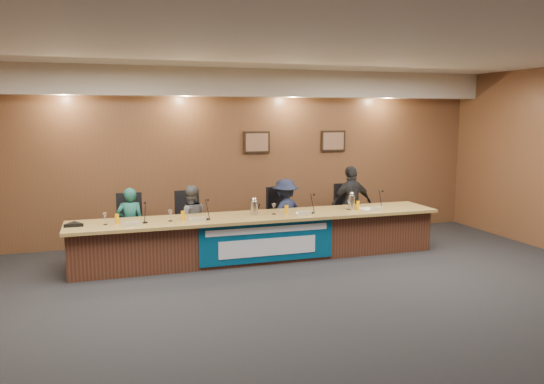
{
  "coord_description": "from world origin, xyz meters",
  "views": [
    {
      "loc": [
        -2.45,
        -5.82,
        2.39
      ],
      "look_at": [
        0.31,
        2.72,
        1.06
      ],
      "focal_mm": 35.0,
      "sensor_mm": 36.0,
      "label": 1
    }
  ],
  "objects": [
    {
      "name": "floor",
      "position": [
        0.0,
        0.0,
        0.0
      ],
      "size": [
        10.0,
        10.0,
        0.0
      ],
      "primitive_type": "plane",
      "color": "black",
      "rests_on": "ground"
    },
    {
      "name": "ceiling",
      "position": [
        0.0,
        0.0,
        3.2
      ],
      "size": [
        10.0,
        8.0,
        0.04
      ],
      "primitive_type": "cube",
      "color": "silver",
      "rests_on": "wall_back"
    },
    {
      "name": "wall_back",
      "position": [
        0.0,
        4.0,
        1.6
      ],
      "size": [
        10.0,
        0.04,
        3.2
      ],
      "primitive_type": "cube",
      "color": "brown",
      "rests_on": "floor"
    },
    {
      "name": "soffit",
      "position": [
        0.0,
        3.75,
        2.95
      ],
      "size": [
        10.0,
        0.5,
        0.5
      ],
      "primitive_type": "cube",
      "color": "beige",
      "rests_on": "wall_back"
    },
    {
      "name": "dais_body",
      "position": [
        0.0,
        2.4,
        0.35
      ],
      "size": [
        6.0,
        0.8,
        0.7
      ],
      "primitive_type": "cube",
      "color": "#4B271A",
      "rests_on": "floor"
    },
    {
      "name": "dais_top",
      "position": [
        0.0,
        2.35,
        0.72
      ],
      "size": [
        6.1,
        0.95,
        0.05
      ],
      "primitive_type": "cube",
      "color": "olive",
      "rests_on": "dais_body"
    },
    {
      "name": "banner",
      "position": [
        0.0,
        1.99,
        0.38
      ],
      "size": [
        2.2,
        0.02,
        0.65
      ],
      "primitive_type": "cube",
      "color": "navy",
      "rests_on": "dais_body"
    },
    {
      "name": "banner_text_upper",
      "position": [
        0.0,
        1.97,
        0.58
      ],
      "size": [
        2.0,
        0.01,
        0.1
      ],
      "primitive_type": "cube",
      "color": "silver",
      "rests_on": "banner"
    },
    {
      "name": "banner_text_lower",
      "position": [
        0.0,
        1.97,
        0.3
      ],
      "size": [
        1.6,
        0.01,
        0.28
      ],
      "primitive_type": "cube",
      "color": "silver",
      "rests_on": "banner"
    },
    {
      "name": "wall_photo_left",
      "position": [
        0.4,
        3.97,
        1.85
      ],
      "size": [
        0.52,
        0.04,
        0.42
      ],
      "primitive_type": "cube",
      "color": "black",
      "rests_on": "wall_back"
    },
    {
      "name": "wall_photo_right",
      "position": [
        2.0,
        3.97,
        1.85
      ],
      "size": [
        0.52,
        0.04,
        0.42
      ],
      "primitive_type": "cube",
      "color": "black",
      "rests_on": "wall_back"
    },
    {
      "name": "panelist_a",
      "position": [
        -2.05,
        2.99,
        0.6
      ],
      "size": [
        0.45,
        0.3,
        1.21
      ],
      "primitive_type": "imported",
      "rotation": [
        0.0,
        0.0,
        3.11
      ],
      "color": "#1A564E",
      "rests_on": "floor"
    },
    {
      "name": "panelist_b",
      "position": [
        -1.06,
        2.99,
        0.6
      ],
      "size": [
        0.59,
        0.46,
        1.2
      ],
      "primitive_type": "imported",
      "rotation": [
        0.0,
        0.0,
        3.13
      ],
      "color": "#4E4E53",
      "rests_on": "floor"
    },
    {
      "name": "panelist_c",
      "position": [
        0.64,
        2.99,
        0.62
      ],
      "size": [
        0.92,
        0.73,
        1.24
      ],
      "primitive_type": "imported",
      "rotation": [
        0.0,
        0.0,
        3.53
      ],
      "color": "#171D36",
      "rests_on": "floor"
    },
    {
      "name": "panelist_d",
      "position": [
        1.95,
        2.99,
        0.72
      ],
      "size": [
        0.87,
        0.43,
        1.44
      ],
      "primitive_type": "imported",
      "rotation": [
        0.0,
        0.0,
        3.24
      ],
      "color": "black",
      "rests_on": "floor"
    },
    {
      "name": "office_chair_a",
      "position": [
        -2.05,
        3.09,
        0.48
      ],
      "size": [
        0.5,
        0.5,
        0.08
      ],
      "primitive_type": "cube",
      "rotation": [
        0.0,
        0.0,
        -0.04
      ],
      "color": "black",
      "rests_on": "floor"
    },
    {
      "name": "office_chair_b",
      "position": [
        -1.06,
        3.09,
        0.48
      ],
      "size": [
        0.49,
        0.49,
        0.08
      ],
      "primitive_type": "cube",
      "rotation": [
        0.0,
        0.0,
        0.02
      ],
      "color": "black",
      "rests_on": "floor"
    },
    {
      "name": "office_chair_c",
      "position": [
        0.64,
        3.09,
        0.48
      ],
      "size": [
        0.6,
        0.6,
        0.08
      ],
      "primitive_type": "cube",
      "rotation": [
        0.0,
        0.0,
        0.3
      ],
      "color": "black",
      "rests_on": "floor"
    },
    {
      "name": "office_chair_d",
      "position": [
        1.95,
        3.09,
        0.48
      ],
      "size": [
        0.49,
        0.49,
        0.08
      ],
      "primitive_type": "cube",
      "rotation": [
        0.0,
        0.0,
        -0.03
      ],
      "color": "black",
      "rests_on": "floor"
    },
    {
      "name": "nameplate_a",
      "position": [
        -2.05,
        2.08,
        0.8
      ],
      "size": [
        0.24,
        0.08,
        0.1
      ],
      "primitive_type": "cube",
      "rotation": [
        0.31,
        0.0,
        0.0
      ],
      "color": "white",
      "rests_on": "dais_top"
    },
    {
      "name": "microphone_a",
      "position": [
        -1.86,
        2.26,
        0.76
      ],
      "size": [
        0.07,
        0.07,
        0.02
      ],
      "primitive_type": "cylinder",
      "color": "black",
      "rests_on": "dais_top"
    },
    {
      "name": "juice_glass_a",
      "position": [
        -2.27,
        2.34,
        0.82
      ],
      "size": [
        0.06,
        0.06,
        0.15
      ],
      "primitive_type": "cylinder",
      "color": "#FCA504",
      "rests_on": "dais_top"
    },
    {
      "name": "water_glass_a",
      "position": [
        -2.44,
        2.31,
        0.84
      ],
      "size": [
        0.08,
        0.08,
        0.18
      ],
      "primitive_type": "cylinder",
      "color": "silver",
      "rests_on": "dais_top"
    },
    {
      "name": "nameplate_b",
      "position": [
        -1.08,
        2.12,
        0.8
      ],
      "size": [
        0.24,
        0.08,
        0.1
      ],
      "primitive_type": "cube",
      "rotation": [
        0.31,
        0.0,
        0.0
      ],
      "color": "white",
      "rests_on": "dais_top"
    },
    {
      "name": "microphone_b",
      "position": [
        -0.92,
        2.22,
        0.76
      ],
      "size": [
        0.07,
        0.07,
        0.02
      ],
      "primitive_type": "cylinder",
      "color": "black",
      "rests_on": "dais_top"
    },
    {
      "name": "juice_glass_b",
      "position": [
        -1.29,
        2.27,
        0.82
      ],
      "size": [
        0.06,
        0.06,
        0.15
      ],
      "primitive_type": "cylinder",
      "color": "#FCA504",
      "rests_on": "dais_top"
    },
    {
      "name": "water_glass_b",
      "position": [
        -1.49,
        2.28,
        0.84
      ],
      "size": [
        0.08,
        0.08,
        0.18
      ],
      "primitive_type": "cylinder",
      "color": "silver",
      "rests_on": "dais_top"
    },
    {
      "name": "nameplate_c",
      "position": [
        0.66,
        2.08,
        0.8
      ],
      "size": [
        0.24,
        0.08,
        0.1
      ],
      "primitive_type": "cube",
      "rotation": [
        0.31,
        0.0,
        0.0
      ],
      "color": "white",
      "rests_on": "dais_top"
    },
    {
      "name": "microphone_c",
      "position": [
        0.84,
        2.23,
        0.76
      ],
      "size": [
        0.07,
        0.07,
        0.02
      ],
      "primitive_type": "cylinder",
      "color": "black",
      "rests_on": "dais_top"
    },
    {
      "name": "juice_glass_c",
      "position": [
        0.41,
        2.28,
        0.82
      ],
      "size": [
        0.06,
        0.06,
        0.15
      ],
      "primitive_type": "cylinder",
      "color": "#FCA504",
      "rests_on": "dais_top"
    },
    {
      "name": "water_glass_c",
      "position": [
        0.21,
        2.33,
        0.84
      ],
      "size": [
        0.08,
        0.08,
        0.18
      ],
      "primitive_type": "cylinder",
      "color": "silver",
      "rests_on": "dais_top"
    },
    {
      "name": "nameplate_d",
      "position": [
        1.98,
        2.11,
        0.8
      ],
      "size": [
        0.24,
        0.08,
        0.1
      ],
      "primitive_type": "cube",
      "rotation": [
        0.31,
        0.0,
        0.0
      ],
      "color": "white",
      "rests_on": "dais_top"
    },
    {
      "name": "microphone_d",
      "position": [
        2.11,
        2.23,
        0.76
      ],
      "size": [
        0.07,
        0.07,
        0.02
      ],
      "primitive_type": "cylinder",
      "color": "black",
      "rests_on": "dais_top"
    },
    {
      "name": "juice_glass_d",
      "position": [
        1.73,
        2.31,
        0.82
      ],
      "size": [
        0.06,
        0.06,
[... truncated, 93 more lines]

